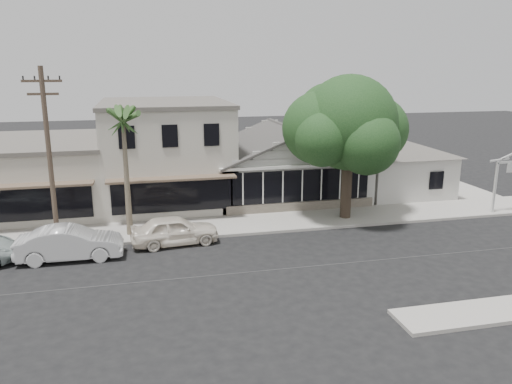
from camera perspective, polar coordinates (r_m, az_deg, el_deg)
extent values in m
plane|color=black|center=(22.69, -0.22, -9.10)|extent=(140.00, 140.00, 0.00)
cube|color=#9E9991|center=(28.69, -19.22, -4.70)|extent=(90.00, 3.50, 0.15)
cube|color=beige|center=(35.01, 3.19, 1.83)|extent=(10.00, 8.00, 3.00)
cube|color=black|center=(31.18, 5.28, 0.73)|extent=(8.80, 0.10, 2.00)
cube|color=#60564C|center=(31.54, 5.21, -1.74)|extent=(9.60, 0.18, 0.70)
cube|color=beige|center=(37.24, 15.84, 2.06)|extent=(6.00, 6.00, 3.00)
cube|color=white|center=(33.95, 25.62, 0.31)|extent=(0.12, 0.12, 3.30)
cube|color=beige|center=(34.34, -10.22, 4.36)|extent=(8.00, 10.00, 6.50)
cube|color=#B4ADA1|center=(35.28, -24.88, 1.62)|extent=(10.00, 10.00, 4.20)
cylinder|color=brown|center=(26.27, -22.49, 3.30)|extent=(0.24, 0.24, 9.00)
cube|color=brown|center=(25.90, -23.29, 11.58)|extent=(1.80, 0.12, 0.12)
cube|color=brown|center=(25.92, -23.16, 10.26)|extent=(1.40, 0.12, 0.12)
imported|color=white|center=(26.12, -9.27, -4.33)|extent=(4.62, 2.23, 1.52)
imported|color=silver|center=(25.40, -20.48, -5.51)|extent=(4.89, 1.75, 1.61)
cylinder|color=#423628|center=(30.15, 10.26, -0.02)|extent=(0.63, 0.63, 3.39)
sphere|color=#173817|center=(29.43, 10.61, 7.80)|extent=(5.50, 5.50, 5.50)
sphere|color=#173817|center=(30.87, 13.36, 6.95)|extent=(4.02, 4.02, 4.02)
sphere|color=#173817|center=(29.23, 7.18, 7.26)|extent=(4.23, 4.23, 4.23)
sphere|color=#173817|center=(28.30, 12.60, 5.51)|extent=(3.60, 3.60, 3.60)
sphere|color=#173817|center=(30.71, 8.27, 8.74)|extent=(3.81, 3.81, 3.81)
sphere|color=#173817|center=(31.23, 11.75, 9.46)|extent=(3.39, 3.39, 3.39)
sphere|color=#173817|center=(28.03, 7.64, 6.08)|extent=(3.17, 3.17, 3.17)
cone|color=#726651|center=(27.17, -14.54, 1.15)|extent=(0.35, 0.35, 6.11)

